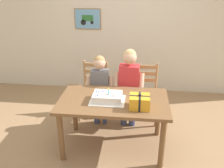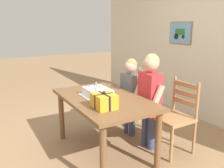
# 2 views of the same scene
# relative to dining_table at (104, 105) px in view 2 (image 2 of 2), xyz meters

# --- Properties ---
(ground_plane) EXTENTS (20.00, 20.00, 0.00)m
(ground_plane) POSITION_rel_dining_table_xyz_m (0.00, 0.00, -0.62)
(ground_plane) COLOR #997551
(back_wall) EXTENTS (6.40, 0.11, 2.60)m
(back_wall) POSITION_rel_dining_table_xyz_m (-0.00, 1.97, 0.68)
(back_wall) COLOR beige
(back_wall) RESTS_ON ground
(dining_table) EXTENTS (1.40, 0.84, 0.72)m
(dining_table) POSITION_rel_dining_table_xyz_m (0.00, 0.00, 0.00)
(dining_table) COLOR brown
(dining_table) RESTS_ON ground
(birthday_cake) EXTENTS (0.44, 0.34, 0.19)m
(birthday_cake) POSITION_rel_dining_table_xyz_m (-0.07, -0.05, 0.15)
(birthday_cake) COLOR white
(birthday_cake) RESTS_ON dining_table
(gift_box_red_large) EXTENTS (0.25, 0.22, 0.19)m
(gift_box_red_large) POSITION_rel_dining_table_xyz_m (0.33, -0.17, 0.18)
(gift_box_red_large) COLOR gold
(gift_box_red_large) RESTS_ON dining_table
(chair_left) EXTENTS (0.46, 0.46, 0.92)m
(chair_left) POSITION_rel_dining_table_xyz_m (-0.41, 0.80, -0.16)
(chair_left) COLOR #A87A4C
(chair_left) RESTS_ON ground
(chair_right) EXTENTS (0.42, 0.42, 0.92)m
(chair_right) POSITION_rel_dining_table_xyz_m (0.41, 0.80, -0.16)
(chair_right) COLOR #A87A4C
(chair_right) RESTS_ON ground
(child_older) EXTENTS (0.45, 0.26, 1.24)m
(child_older) POSITION_rel_dining_table_xyz_m (0.17, 0.57, 0.13)
(child_older) COLOR #38426B
(child_older) RESTS_ON ground
(child_younger) EXTENTS (0.42, 0.24, 1.13)m
(child_younger) POSITION_rel_dining_table_xyz_m (-0.27, 0.57, 0.06)
(child_younger) COLOR #38426B
(child_younger) RESTS_ON ground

